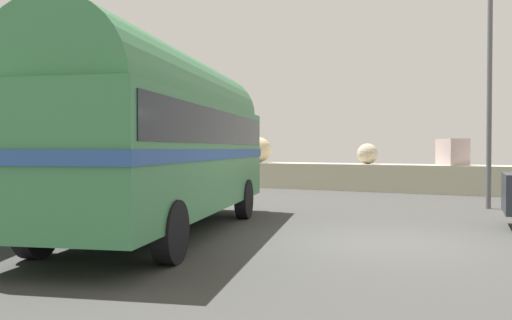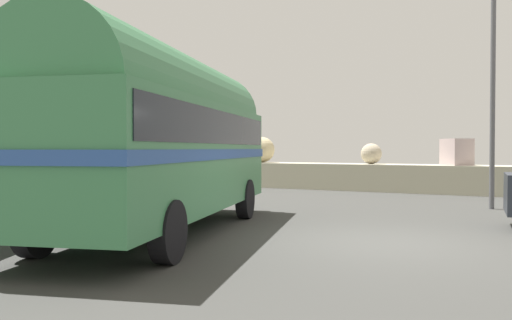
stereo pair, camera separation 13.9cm
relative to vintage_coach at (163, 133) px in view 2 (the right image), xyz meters
The scene contains 4 objects.
ground 4.73m from the vintage_coach, 14.91° to the left, with size 32.00×26.00×0.02m.
breakwater 13.50m from the vintage_coach, 73.21° to the left, with size 31.36×2.13×2.50m.
vintage_coach is the anchor object (origin of this frame).
lamp_post 9.70m from the vintage_coach, 55.87° to the left, with size 1.06×0.32×6.45m.
Camera 2 is at (2.55, -9.56, 1.74)m, focal length 37.15 mm.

